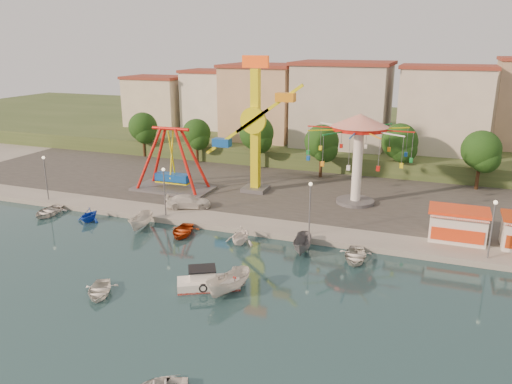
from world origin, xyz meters
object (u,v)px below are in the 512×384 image
at_px(wave_swinger, 359,139).
at_px(rowboat_a, 99,291).
at_px(kamikaze_tower, 258,130).
at_px(cabin_motorboat, 207,282).
at_px(pirate_ship_ride, 172,161).
at_px(van, 188,201).
at_px(skiff, 229,284).

bearing_deg(wave_swinger, rowboat_a, -117.95).
distance_m(kamikaze_tower, rowboat_a, 29.42).
xyz_separation_m(kamikaze_tower, wave_swinger, (12.20, -0.36, -0.20)).
xyz_separation_m(wave_swinger, cabin_motorboat, (-7.52, -23.83, -7.74)).
height_order(pirate_ship_ride, kamikaze_tower, kamikaze_tower).
xyz_separation_m(wave_swinger, rowboat_a, (-14.77, -27.83, -7.83)).
bearing_deg(rowboat_a, van, 70.78).
height_order(kamikaze_tower, wave_swinger, kamikaze_tower).
distance_m(pirate_ship_ride, kamikaze_tower, 11.51).
bearing_deg(pirate_ship_ride, rowboat_a, -72.78).
bearing_deg(rowboat_a, cabin_motorboat, 1.94).
distance_m(pirate_ship_ride, wave_swinger, 23.05).
bearing_deg(wave_swinger, skiff, -102.79).
distance_m(wave_swinger, cabin_motorboat, 26.16).
height_order(pirate_ship_ride, cabin_motorboat, pirate_ship_ride).
bearing_deg(skiff, kamikaze_tower, 124.89).
relative_size(pirate_ship_ride, rowboat_a, 2.81).
xyz_separation_m(cabin_motorboat, van, (-9.90, 15.55, 0.87)).
bearing_deg(cabin_motorboat, rowboat_a, 179.85).
distance_m(pirate_ship_ride, van, 8.26).
height_order(wave_swinger, rowboat_a, wave_swinger).
bearing_deg(rowboat_a, skiff, -5.55).
relative_size(kamikaze_tower, rowboat_a, 4.64).
height_order(kamikaze_tower, van, kamikaze_tower).
bearing_deg(van, skiff, -168.01).
distance_m(wave_swinger, van, 20.47).
bearing_deg(skiff, cabin_motorboat, -170.58).
bearing_deg(pirate_ship_ride, kamikaze_tower, 15.89).
bearing_deg(cabin_motorboat, wave_swinger, 43.43).
bearing_deg(van, pirate_ship_ride, 17.42).
relative_size(kamikaze_tower, wave_swinger, 1.42).
height_order(rowboat_a, skiff, skiff).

